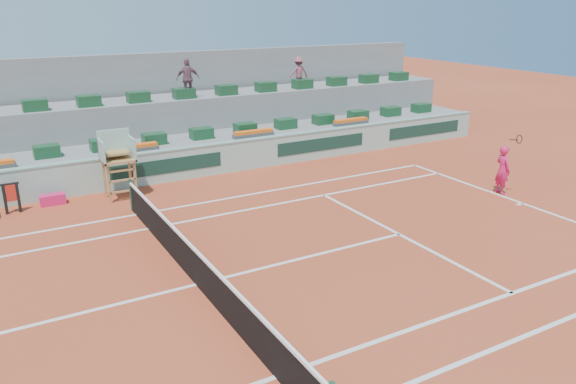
% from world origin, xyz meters
% --- Properties ---
extents(ground, '(90.00, 90.00, 0.00)m').
position_xyz_m(ground, '(0.00, 0.00, 0.00)').
color(ground, '#A0391F').
rests_on(ground, ground).
extents(seating_tier_lower, '(36.00, 4.00, 1.20)m').
position_xyz_m(seating_tier_lower, '(0.00, 10.70, 0.60)').
color(seating_tier_lower, gray).
rests_on(seating_tier_lower, ground).
extents(seating_tier_upper, '(36.00, 2.40, 2.60)m').
position_xyz_m(seating_tier_upper, '(0.00, 12.30, 1.30)').
color(seating_tier_upper, gray).
rests_on(seating_tier_upper, ground).
extents(stadium_back_wall, '(36.00, 0.40, 4.40)m').
position_xyz_m(stadium_back_wall, '(0.00, 13.90, 2.20)').
color(stadium_back_wall, gray).
rests_on(stadium_back_wall, ground).
extents(player_bag, '(0.82, 0.36, 0.36)m').
position_xyz_m(player_bag, '(-2.21, 7.87, 0.18)').
color(player_bag, '#E11D5E').
rests_on(player_bag, ground).
extents(spectator_mid, '(1.05, 0.56, 1.70)m').
position_xyz_m(spectator_mid, '(4.19, 11.61, 3.45)').
color(spectator_mid, '#7B5260').
rests_on(spectator_mid, seating_tier_upper).
extents(spectator_right, '(1.00, 0.62, 1.49)m').
position_xyz_m(spectator_right, '(9.91, 11.91, 3.35)').
color(spectator_right, '#8D4652').
rests_on(spectator_right, seating_tier_upper).
extents(court_lines, '(23.89, 11.09, 0.01)m').
position_xyz_m(court_lines, '(0.00, 0.00, 0.01)').
color(court_lines, silver).
rests_on(court_lines, ground).
extents(tennis_net, '(0.10, 11.97, 1.10)m').
position_xyz_m(tennis_net, '(0.00, 0.00, 0.53)').
color(tennis_net, black).
rests_on(tennis_net, ground).
extents(advertising_hoarding, '(36.00, 0.34, 1.26)m').
position_xyz_m(advertising_hoarding, '(0.02, 8.50, 0.63)').
color(advertising_hoarding, '#99C1B1').
rests_on(advertising_hoarding, ground).
extents(umpire_chair, '(1.10, 0.90, 2.40)m').
position_xyz_m(umpire_chair, '(0.00, 7.50, 1.54)').
color(umpire_chair, '#A1713D').
rests_on(umpire_chair, ground).
extents(seat_row_lower, '(32.90, 0.60, 0.44)m').
position_xyz_m(seat_row_lower, '(0.00, 9.80, 1.42)').
color(seat_row_lower, '#164424').
rests_on(seat_row_lower, seating_tier_lower).
extents(seat_row_upper, '(32.90, 0.60, 0.44)m').
position_xyz_m(seat_row_upper, '(0.00, 11.70, 2.82)').
color(seat_row_upper, '#164424').
rests_on(seat_row_upper, seating_tier_upper).
extents(flower_planters, '(26.80, 0.36, 0.28)m').
position_xyz_m(flower_planters, '(-1.50, 9.00, 1.33)').
color(flower_planters, '#4A4A4A').
rests_on(flower_planters, seating_tier_lower).
extents(towel_rack, '(0.56, 0.09, 1.03)m').
position_xyz_m(towel_rack, '(-3.46, 7.63, 0.60)').
color(towel_rack, black).
rests_on(towel_rack, ground).
extents(tennis_player, '(0.53, 0.92, 2.28)m').
position_xyz_m(tennis_player, '(12.06, 1.15, 0.89)').
color(tennis_player, '#E11D5E').
rests_on(tennis_player, ground).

